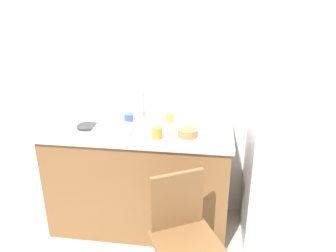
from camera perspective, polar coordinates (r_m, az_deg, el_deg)
The scene contains 12 objects.
back_wall at distance 2.86m, azimuth 1.57°, elevation 8.92°, with size 4.80×0.10×2.58m, color silver.
cabinet_base at distance 2.90m, azimuth -4.82°, elevation -9.15°, with size 1.47×0.60×0.88m, color brown.
countertop at distance 2.69m, azimuth -5.14°, elevation -0.71°, with size 1.51×0.64×0.04m, color #B7B7BC.
faucet at distance 2.87m, azimuth -4.77°, elevation 4.00°, with size 0.02×0.02×0.26m, color #B7B7BC.
refrigerator at distance 2.79m, azimuth 18.95°, elevation -5.94°, with size 0.53×0.59×1.38m, color silver.
chair at distance 2.23m, azimuth 2.75°, elevation -18.28°, with size 0.54×0.54×0.89m.
dish_tray at distance 2.62m, azimuth -9.28°, elevation -0.53°, with size 0.28×0.20×0.05m, color white.
terracotta_bowl at distance 2.51m, azimuth 3.38°, elevation -1.12°, with size 0.15×0.15×0.06m, color #C67042.
hotplate at distance 2.75m, azimuth -13.64°, elevation -0.05°, with size 0.17×0.17×0.02m, color #2D2D2D.
cup_orange at distance 2.48m, azimuth -1.87°, elevation -1.17°, with size 0.08×0.08×0.08m, color orange.
cup_blue at distance 2.77m, azimuth -6.75°, elevation 1.29°, with size 0.07×0.07×0.08m, color blue.
cup_yellow at distance 2.79m, azimuth 0.29°, elevation 1.48°, with size 0.07×0.07×0.07m, color yellow.
Camera 1 is at (0.30, -1.76, 1.95)m, focal length 35.61 mm.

